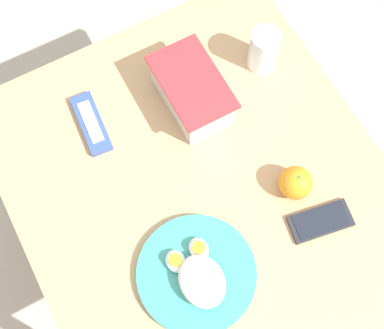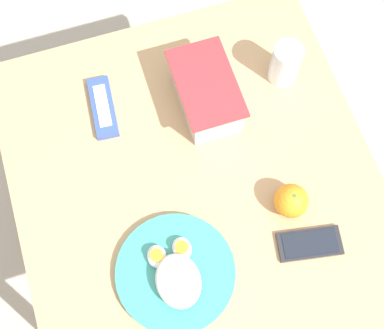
{
  "view_description": "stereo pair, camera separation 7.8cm",
  "coord_description": "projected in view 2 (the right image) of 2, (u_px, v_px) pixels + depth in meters",
  "views": [
    {
      "loc": [
        0.32,
        -0.2,
        1.85
      ],
      "look_at": [
        -0.04,
        0.0,
        0.75
      ],
      "focal_mm": 50.0,
      "sensor_mm": 36.0,
      "label": 1
    },
    {
      "loc": [
        0.35,
        -0.13,
        1.85
      ],
      "look_at": [
        -0.04,
        0.0,
        0.75
      ],
      "focal_mm": 50.0,
      "sensor_mm": 36.0,
      "label": 2
    }
  ],
  "objects": [
    {
      "name": "cell_phone",
      "position": [
        310.0,
        244.0,
        1.14
      ],
      "size": [
        0.09,
        0.15,
        0.01
      ],
      "color": "#232328",
      "rests_on": "table"
    },
    {
      "name": "rice_plate",
      "position": [
        176.0,
        274.0,
        1.1
      ],
      "size": [
        0.25,
        0.25,
        0.06
      ],
      "color": "teal",
      "rests_on": "table"
    },
    {
      "name": "table",
      "position": [
        197.0,
        200.0,
        1.28
      ],
      "size": [
        0.91,
        0.81,
        0.72
      ],
      "color": "tan",
      "rests_on": "ground_plane"
    },
    {
      "name": "ground_plane",
      "position": [
        196.0,
        252.0,
        1.86
      ],
      "size": [
        10.0,
        10.0,
        0.0
      ],
      "primitive_type": "plane",
      "color": "#B2A899"
    },
    {
      "name": "drinking_glass",
      "position": [
        285.0,
        63.0,
        1.24
      ],
      "size": [
        0.07,
        0.07,
        0.11
      ],
      "color": "silver",
      "rests_on": "table"
    },
    {
      "name": "food_container",
      "position": [
        206.0,
        94.0,
        1.23
      ],
      "size": [
        0.21,
        0.13,
        0.1
      ],
      "color": "white",
      "rests_on": "table"
    },
    {
      "name": "candy_bar",
      "position": [
        103.0,
        107.0,
        1.25
      ],
      "size": [
        0.16,
        0.06,
        0.02
      ],
      "color": "#334C9E",
      "rests_on": "table"
    },
    {
      "name": "orange_fruit",
      "position": [
        291.0,
        201.0,
        1.14
      ],
      "size": [
        0.07,
        0.07,
        0.07
      ],
      "color": "orange",
      "rests_on": "table"
    }
  ]
}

